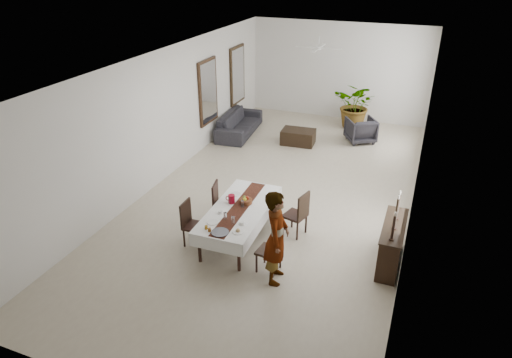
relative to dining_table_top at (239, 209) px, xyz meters
name	(u,v)px	position (x,y,z in m)	size (l,w,h in m)	color
floor	(280,193)	(0.16, 2.06, -0.65)	(6.00, 12.00, 0.00)	beige
ceiling	(283,59)	(0.16, 2.06, 2.55)	(6.00, 12.00, 0.02)	white
wall_back	(339,71)	(0.16, 8.06, 0.95)	(6.00, 0.02, 3.20)	silver
wall_front	(116,302)	(0.16, -3.94, 0.95)	(6.00, 0.02, 3.20)	silver
wall_left	(166,115)	(-2.84, 2.06, 0.95)	(0.02, 12.00, 3.20)	silver
wall_right	(421,150)	(3.16, 2.06, 0.95)	(0.02, 12.00, 3.20)	silver
dining_table_top	(239,209)	(0.00, 0.00, 0.00)	(0.89, 2.15, 0.04)	black
table_leg_fl	(199,248)	(-0.37, -1.03, -0.34)	(0.06, 0.06, 0.63)	black
table_leg_fr	(239,256)	(0.42, -1.01, -0.34)	(0.06, 0.06, 0.63)	black
table_leg_bl	(240,197)	(-0.42, 1.01, -0.34)	(0.06, 0.06, 0.63)	black
table_leg_br	(274,203)	(0.37, 1.03, -0.34)	(0.06, 0.06, 0.63)	black
tablecloth_top	(239,208)	(0.00, 0.00, 0.03)	(1.06, 2.31, 0.01)	white
tablecloth_drape_left	(216,209)	(-0.52, -0.01, -0.10)	(0.01, 2.31, 0.27)	white
tablecloth_drape_right	(264,219)	(0.52, 0.01, -0.10)	(0.01, 2.31, 0.27)	white
tablecloth_drape_near	(215,245)	(0.03, -1.15, -0.10)	(1.06, 0.01, 0.27)	white
tablecloth_drape_far	(259,188)	(-0.03, 1.15, -0.10)	(1.06, 0.01, 0.27)	silver
table_runner	(239,208)	(0.00, 0.00, 0.03)	(0.31, 2.24, 0.00)	#532517
red_pitcher	(232,199)	(-0.23, 0.13, 0.12)	(0.13, 0.13, 0.18)	maroon
pitcher_handle	(228,198)	(-0.30, 0.13, 0.12)	(0.11, 0.11, 0.02)	#97120B
wine_glass_near	(233,220)	(0.12, -0.58, 0.11)	(0.06, 0.06, 0.15)	white
wine_glass_mid	(225,216)	(-0.08, -0.49, 0.11)	(0.06, 0.06, 0.15)	white
wine_glass_far	(242,204)	(0.04, 0.05, 0.11)	(0.06, 0.06, 0.15)	silver
teacup_right	(242,223)	(0.28, -0.53, 0.06)	(0.08, 0.08, 0.05)	white
saucer_right	(242,224)	(0.28, -0.53, 0.04)	(0.13, 0.13, 0.01)	silver
teacup_left	(221,212)	(-0.26, -0.32, 0.06)	(0.08, 0.08, 0.05)	white
saucer_left	(221,213)	(-0.26, -0.32, 0.04)	(0.13, 0.13, 0.01)	white
plate_near_right	(238,232)	(0.31, -0.80, 0.04)	(0.21, 0.21, 0.01)	white
bread_near_right	(238,231)	(0.31, -0.80, 0.06)	(0.08, 0.08, 0.08)	tan
plate_near_left	(213,222)	(-0.25, -0.68, 0.04)	(0.21, 0.21, 0.01)	white
plate_far_left	(236,194)	(-0.30, 0.49, 0.04)	(0.21, 0.21, 0.01)	white
serving_tray	(220,232)	(0.02, -0.94, 0.04)	(0.32, 0.32, 0.02)	#424247
jam_jar_a	(209,230)	(-0.17, -0.97, 0.07)	(0.06, 0.06, 0.07)	brown
jam_jar_b	(206,227)	(-0.26, -0.92, 0.07)	(0.06, 0.06, 0.07)	#906115
fruit_basket	(246,201)	(0.04, 0.22, 0.08)	(0.27, 0.27, 0.09)	brown
fruit_red	(247,198)	(0.07, 0.24, 0.14)	(0.08, 0.08, 0.08)	maroon
fruit_green	(244,197)	(0.00, 0.25, 0.14)	(0.07, 0.07, 0.07)	olive
fruit_yellow	(245,199)	(0.04, 0.18, 0.14)	(0.08, 0.08, 0.08)	yellow
chair_right_near_seat	(269,251)	(0.91, -0.79, -0.24)	(0.39, 0.39, 0.04)	black
chair_right_near_leg_fl	(273,268)	(1.05, -0.97, -0.45)	(0.04, 0.04, 0.39)	black
chair_right_near_leg_fr	(280,259)	(1.09, -0.65, -0.45)	(0.04, 0.04, 0.39)	black
chair_right_near_leg_bl	(257,263)	(0.73, -0.94, -0.45)	(0.04, 0.04, 0.39)	black
chair_right_near_leg_br	(265,254)	(0.77, -0.62, -0.45)	(0.04, 0.04, 0.39)	black
chair_right_near_back	(278,241)	(1.09, -0.81, 0.03)	(0.39, 0.04, 0.50)	black
chair_right_far_seat	(295,215)	(1.00, 0.53, -0.22)	(0.41, 0.41, 0.05)	black
chair_right_far_leg_fl	(297,231)	(1.11, 0.32, -0.45)	(0.04, 0.04, 0.41)	black
chair_right_far_leg_fr	(306,224)	(1.20, 0.65, -0.45)	(0.04, 0.04, 0.41)	black
chair_right_far_leg_bl	(283,226)	(0.79, 0.41, -0.45)	(0.04, 0.04, 0.41)	black
chair_right_far_leg_br	(292,219)	(0.88, 0.73, -0.45)	(0.04, 0.04, 0.41)	black
chair_right_far_back	(304,206)	(1.18, 0.48, 0.06)	(0.41, 0.04, 0.53)	black
chair_left_near_seat	(195,226)	(-0.72, -0.55, -0.24)	(0.39, 0.39, 0.04)	black
chair_left_near_leg_fl	(192,230)	(-0.89, -0.39, -0.46)	(0.04, 0.04, 0.39)	black
chair_left_near_leg_fr	(184,238)	(-0.88, -0.71, -0.46)	(0.04, 0.04, 0.39)	black
chair_left_near_leg_bl	(206,233)	(-0.57, -0.39, -0.46)	(0.04, 0.04, 0.39)	black
chair_left_near_leg_br	(199,242)	(-0.56, -0.71, -0.46)	(0.04, 0.04, 0.39)	black
chair_left_near_back	(186,213)	(-0.90, -0.55, 0.03)	(0.39, 0.04, 0.50)	black
chair_left_far_seat	(225,208)	(-0.46, 0.27, -0.21)	(0.42, 0.42, 0.05)	black
chair_left_far_leg_fl	(219,212)	(-0.66, 0.41, -0.44)	(0.04, 0.04, 0.42)	black
chair_left_far_leg_fr	(215,221)	(-0.59, 0.07, -0.44)	(0.04, 0.04, 0.42)	black
chair_left_far_leg_bl	(235,214)	(-0.33, 0.48, -0.44)	(0.04, 0.04, 0.42)	black
chair_left_far_leg_br	(231,222)	(-0.25, 0.14, -0.44)	(0.04, 0.04, 0.42)	black
chair_left_far_back	(215,195)	(-0.64, 0.23, 0.08)	(0.42, 0.04, 0.53)	black
woman	(277,238)	(1.11, -0.99, 0.23)	(0.64, 0.42, 1.75)	gray
sideboard_body	(391,245)	(2.94, 0.23, -0.25)	(0.36, 1.34, 0.80)	black
sideboard_top	(394,226)	(2.94, 0.23, 0.17)	(0.39, 1.39, 0.03)	black
candlestick_near_base	(391,239)	(2.94, -0.26, 0.19)	(0.09, 0.09, 0.03)	black
candlestick_near_shaft	(393,227)	(2.94, -0.26, 0.43)	(0.04, 0.04, 0.45)	black
candlestick_near_candle	(395,214)	(2.94, -0.26, 0.69)	(0.03, 0.03, 0.07)	silver
candlestick_mid_base	(394,228)	(2.94, 0.09, 0.19)	(0.09, 0.09, 0.03)	black
candlestick_mid_shaft	(396,214)	(2.94, 0.09, 0.50)	(0.04, 0.04, 0.58)	black
candlestick_mid_candle	(399,197)	(2.94, 0.09, 0.82)	(0.03, 0.03, 0.07)	beige
candlestick_far_base	(396,218)	(2.94, 0.45, 0.19)	(0.09, 0.09, 0.03)	black
candlestick_far_shaft	(398,206)	(2.94, 0.45, 0.45)	(0.04, 0.04, 0.49)	black
candlestick_far_candle	(400,193)	(2.94, 0.45, 0.73)	(0.03, 0.03, 0.07)	#ECE9CD
sofa	(239,123)	(-2.33, 5.39, -0.32)	(2.28, 0.89, 0.67)	#2B292E
armchair	(361,130)	(1.36, 6.10, -0.28)	(0.79, 0.81, 0.74)	#2B282D
coffee_table	(298,137)	(-0.34, 5.24, -0.43)	(0.97, 0.65, 0.43)	black
potted_plant	(356,105)	(0.98, 7.28, 0.11)	(1.36, 1.18, 1.51)	#305923
mirror_frame_near	(208,92)	(-2.80, 4.26, 0.95)	(0.06, 1.05, 1.85)	black
mirror_glass_near	(209,92)	(-2.77, 4.26, 0.95)	(0.01, 0.90, 1.70)	silver
mirror_frame_far	(237,75)	(-2.80, 6.36, 0.95)	(0.06, 1.05, 1.85)	black
mirror_glass_far	(238,75)	(-2.77, 6.36, 0.95)	(0.01, 0.90, 1.70)	white
fan_rod	(319,40)	(0.16, 5.06, 2.45)	(0.04, 0.04, 0.20)	silver
fan_hub	(318,48)	(0.16, 5.06, 2.25)	(0.16, 0.16, 0.08)	white
fan_blade_n	(322,46)	(0.16, 5.41, 2.25)	(0.10, 0.55, 0.01)	white
fan_blade_s	(315,50)	(0.16, 4.71, 2.25)	(0.10, 0.55, 0.01)	white
fan_blade_e	(331,49)	(0.51, 5.06, 2.25)	(0.55, 0.10, 0.01)	white
fan_blade_w	(306,47)	(-0.19, 5.06, 2.25)	(0.55, 0.10, 0.01)	white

